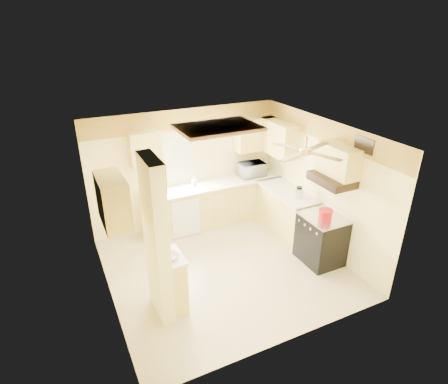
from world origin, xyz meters
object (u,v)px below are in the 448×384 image
stove (321,239)px  kettle (299,193)px  bowl (172,257)px  microwave (252,169)px  dutch_oven (326,214)px

stove → kettle: kettle is taller
stove → bowl: bearing=-178.8°
bowl → kettle: 2.98m
stove → microwave: (-0.24, 2.16, 0.63)m
microwave → bowl: microwave is taller
stove → bowl: (-2.83, -0.06, 0.51)m
bowl → dutch_oven: size_ratio=0.95×
dutch_oven → bowl: bearing=-179.7°
microwave → bowl: 3.42m
microwave → dutch_oven: bearing=97.5°
microwave → kettle: bearing=102.4°
bowl → kettle: size_ratio=1.00×
stove → kettle: bearing=88.4°
stove → kettle: (0.02, 0.79, 0.59)m
stove → kettle: size_ratio=3.84×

